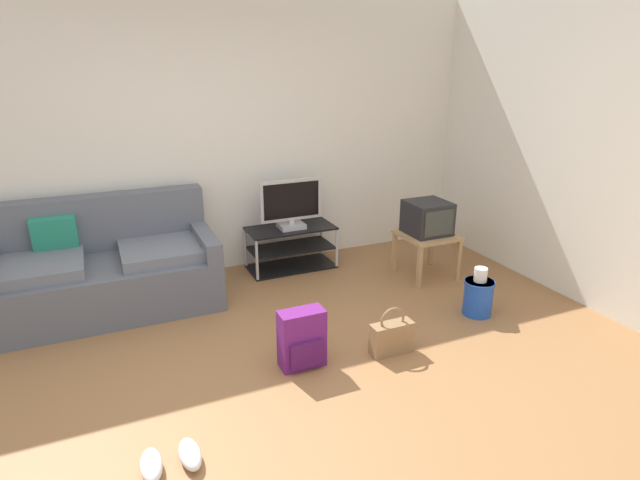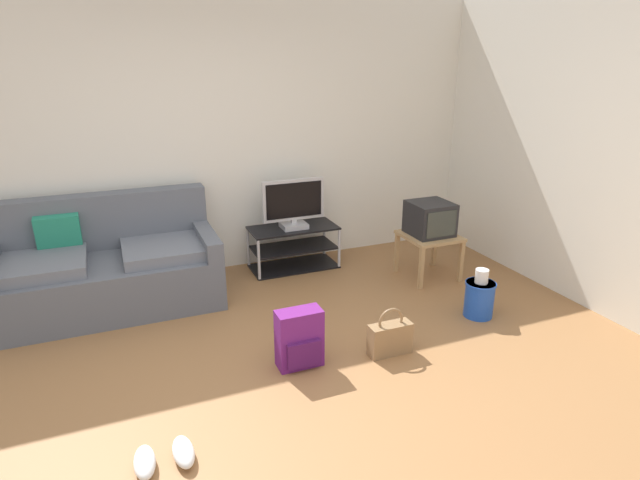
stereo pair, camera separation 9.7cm
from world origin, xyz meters
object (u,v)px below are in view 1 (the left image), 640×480
(cleaning_bucket, at_px, (478,295))
(sneakers_pair, at_px, (171,460))
(backpack, at_px, (302,339))
(couch, at_px, (104,271))
(flat_tv, at_px, (291,205))
(crt_tv, at_px, (427,218))
(handbag, at_px, (392,337))
(tv_stand, at_px, (291,248))
(side_table, at_px, (427,240))

(cleaning_bucket, xyz_separation_m, sneakers_pair, (-2.72, -0.76, -0.14))
(backpack, bearing_deg, cleaning_bucket, 15.71)
(cleaning_bucket, bearing_deg, couch, 153.62)
(flat_tv, relative_size, cleaning_bucket, 1.51)
(flat_tv, xyz_separation_m, crt_tv, (1.17, -0.71, -0.09))
(cleaning_bucket, bearing_deg, crt_tv, 85.52)
(handbag, relative_size, cleaning_bucket, 0.87)
(tv_stand, distance_m, backpack, 1.87)
(side_table, height_order, sneakers_pair, side_table)
(tv_stand, distance_m, sneakers_pair, 2.91)
(backpack, height_order, sneakers_pair, backpack)
(handbag, xyz_separation_m, sneakers_pair, (-1.71, -0.52, -0.09))
(tv_stand, xyz_separation_m, backpack, (-0.59, -1.77, -0.01))
(backpack, height_order, handbag, backpack)
(tv_stand, xyz_separation_m, flat_tv, (0.00, -0.02, 0.47))
(flat_tv, relative_size, backpack, 1.49)
(side_table, distance_m, backpack, 2.04)
(crt_tv, distance_m, cleaning_bucket, 1.01)
(tv_stand, relative_size, backpack, 2.07)
(backpack, bearing_deg, couch, 139.40)
(tv_stand, distance_m, side_table, 1.40)
(backpack, relative_size, cleaning_bucket, 1.01)
(flat_tv, xyz_separation_m, sneakers_pair, (-1.62, -2.39, -0.65))
(crt_tv, height_order, backpack, crt_tv)
(couch, bearing_deg, sneakers_pair, -84.54)
(tv_stand, bearing_deg, side_table, -32.61)
(side_table, xyz_separation_m, handbag, (-1.08, -1.13, -0.24))
(couch, height_order, side_table, couch)
(crt_tv, height_order, sneakers_pair, crt_tv)
(side_table, bearing_deg, couch, 169.44)
(cleaning_bucket, distance_m, sneakers_pair, 2.83)
(flat_tv, xyz_separation_m, side_table, (1.17, -0.73, -0.32))
(side_table, bearing_deg, sneakers_pair, -149.29)
(crt_tv, bearing_deg, cleaning_bucket, -94.48)
(crt_tv, distance_m, sneakers_pair, 3.30)
(side_table, relative_size, sneakers_pair, 1.56)
(crt_tv, height_order, handbag, crt_tv)
(handbag, height_order, sneakers_pair, handbag)
(cleaning_bucket, bearing_deg, handbag, -166.64)
(couch, height_order, cleaning_bucket, couch)
(backpack, bearing_deg, tv_stand, 82.98)
(couch, xyz_separation_m, cleaning_bucket, (2.93, -1.45, -0.16))
(flat_tv, relative_size, side_table, 1.25)
(backpack, relative_size, handbag, 1.16)
(tv_stand, xyz_separation_m, sneakers_pair, (-1.62, -2.41, -0.18))
(sneakers_pair, bearing_deg, flat_tv, 55.87)
(flat_tv, height_order, sneakers_pair, flat_tv)
(tv_stand, height_order, backpack, tv_stand)
(handbag, bearing_deg, crt_tv, 46.79)
(flat_tv, bearing_deg, handbag, -87.12)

